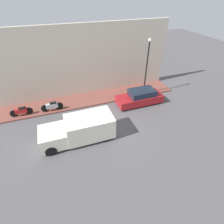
% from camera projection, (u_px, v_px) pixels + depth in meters
% --- Properties ---
extents(ground_plane, '(60.00, 60.00, 0.00)m').
position_uv_depth(ground_plane, '(106.00, 129.00, 13.50)').
color(ground_plane, '#514F51').
extents(sidewalk, '(2.46, 16.57, 0.13)m').
position_uv_depth(sidewalk, '(91.00, 99.00, 16.98)').
color(sidewalk, brown).
rests_on(sidewalk, ground_plane).
extents(building_facade, '(0.30, 16.57, 6.54)m').
position_uv_depth(building_facade, '(85.00, 62.00, 16.14)').
color(building_facade, beige).
rests_on(building_facade, ground_plane).
extents(parked_car, '(1.62, 4.24, 1.39)m').
position_uv_depth(parked_car, '(140.00, 97.00, 16.05)').
color(parked_car, maroon).
rests_on(parked_car, ground_plane).
extents(delivery_van, '(1.98, 5.04, 1.74)m').
position_uv_depth(delivery_van, '(79.00, 129.00, 12.14)').
color(delivery_van, silver).
rests_on(delivery_van, ground_plane).
extents(motorcycle_red, '(0.30, 1.77, 0.77)m').
position_uv_depth(motorcycle_red, '(21.00, 111.00, 14.47)').
color(motorcycle_red, '#B21E1E').
rests_on(motorcycle_red, sidewalk).
extents(scooter_silver, '(0.30, 1.85, 0.81)m').
position_uv_depth(scooter_silver, '(52.00, 106.00, 15.03)').
color(scooter_silver, '#B7B7BF').
rests_on(scooter_silver, sidewalk).
extents(streetlamp, '(0.28, 0.28, 5.32)m').
position_uv_depth(streetlamp, '(147.00, 64.00, 15.72)').
color(streetlamp, black).
rests_on(streetlamp, sidewalk).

